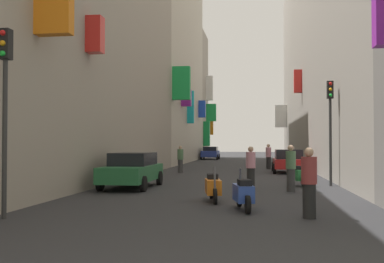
% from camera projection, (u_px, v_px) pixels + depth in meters
% --- Properties ---
extents(ground_plane, '(140.00, 140.00, 0.00)m').
position_uv_depth(ground_plane, '(235.00, 170.00, 32.27)').
color(ground_plane, '#2D2D30').
extents(building_left_near, '(7.10, 32.85, 14.05)m').
position_uv_depth(building_left_near, '(33.00, 22.00, 20.12)').
color(building_left_near, '#9E9384').
rests_on(building_left_near, ground).
extents(building_left_mid_a, '(7.37, 20.60, 19.87)m').
position_uv_depth(building_left_mid_a, '(161.00, 62.00, 46.64)').
color(building_left_mid_a, '#BCB29E').
rests_on(building_left_mid_a, ground).
extents(building_left_mid_b, '(7.28, 6.55, 15.80)m').
position_uv_depth(building_left_mid_b, '(182.00, 96.00, 60.04)').
color(building_left_mid_b, '#9E9384').
rests_on(building_left_mid_b, ground).
extents(building_right_mid_b, '(7.39, 47.72, 19.96)m').
position_uv_depth(building_right_mid_b, '(339.00, 42.00, 37.51)').
color(building_right_mid_b, gray).
rests_on(building_right_mid_b, ground).
extents(parked_car_red, '(1.97, 3.96, 1.45)m').
position_uv_depth(parked_car_red, '(288.00, 161.00, 29.23)').
color(parked_car_red, '#B21E1E').
rests_on(parked_car_red, ground).
extents(parked_car_blue, '(1.97, 3.98, 1.45)m').
position_uv_depth(parked_car_blue, '(210.00, 153.00, 53.96)').
color(parked_car_blue, navy).
rests_on(parked_car_blue, ground).
extents(parked_car_green, '(1.87, 4.44, 1.44)m').
position_uv_depth(parked_car_green, '(132.00, 169.00, 19.32)').
color(parked_car_green, '#236638').
rests_on(parked_car_green, ground).
extents(scooter_black, '(0.76, 1.85, 1.13)m').
position_uv_depth(scooter_black, '(279.00, 155.00, 53.05)').
color(scooter_black, black).
rests_on(scooter_black, ground).
extents(scooter_blue, '(0.65, 1.90, 1.13)m').
position_uv_depth(scooter_blue, '(243.00, 193.00, 12.81)').
color(scooter_blue, '#2D4CAD').
rests_on(scooter_blue, ground).
extents(scooter_green, '(0.77, 1.75, 1.13)m').
position_uv_depth(scooter_green, '(297.00, 175.00, 20.17)').
color(scooter_green, '#287F3D').
rests_on(scooter_green, ground).
extents(scooter_orange, '(0.64, 1.96, 1.13)m').
position_uv_depth(scooter_orange, '(213.00, 187.00, 14.74)').
color(scooter_orange, orange).
rests_on(scooter_orange, ground).
extents(pedestrian_crossing, '(0.50, 0.50, 1.77)m').
position_uv_depth(pedestrian_crossing, '(291.00, 168.00, 17.70)').
color(pedestrian_crossing, '#343434').
rests_on(pedestrian_crossing, ground).
extents(pedestrian_near_left, '(0.38, 0.38, 1.78)m').
position_uv_depth(pedestrian_near_left, '(268.00, 157.00, 33.25)').
color(pedestrian_near_left, black).
rests_on(pedestrian_near_left, ground).
extents(pedestrian_near_right, '(0.50, 0.50, 1.72)m').
position_uv_depth(pedestrian_near_right, '(309.00, 183.00, 11.41)').
color(pedestrian_near_right, black).
rests_on(pedestrian_near_right, ground).
extents(pedestrian_mid_street, '(0.38, 0.38, 1.68)m').
position_uv_depth(pedestrian_mid_street, '(180.00, 159.00, 29.38)').
color(pedestrian_mid_street, '#3B3B3B').
rests_on(pedestrian_mid_street, ground).
extents(pedestrian_far_away, '(0.50, 0.50, 1.70)m').
position_uv_depth(pedestrian_far_away, '(251.00, 168.00, 18.94)').
color(pedestrian_far_away, black).
rests_on(pedestrian_far_away, ground).
extents(traffic_light_near_corner, '(0.26, 0.34, 4.51)m').
position_uv_depth(traffic_light_near_corner, '(330.00, 115.00, 20.17)').
color(traffic_light_near_corner, '#2D2D2D').
rests_on(traffic_light_near_corner, ground).
extents(traffic_light_far_corner, '(0.26, 0.34, 4.62)m').
position_uv_depth(traffic_light_far_corner, '(5.00, 90.00, 11.41)').
color(traffic_light_far_corner, '#2D2D2D').
rests_on(traffic_light_far_corner, ground).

